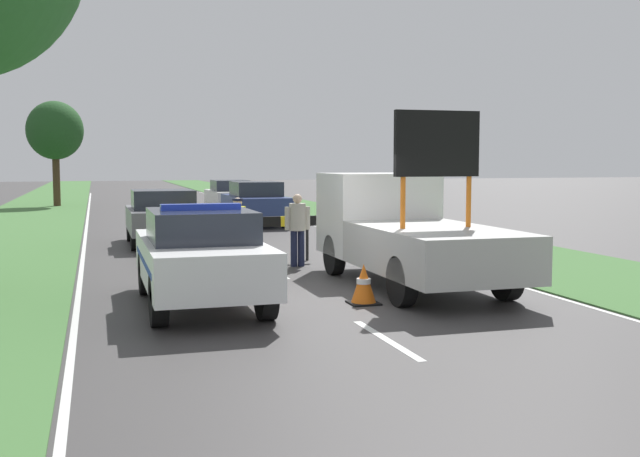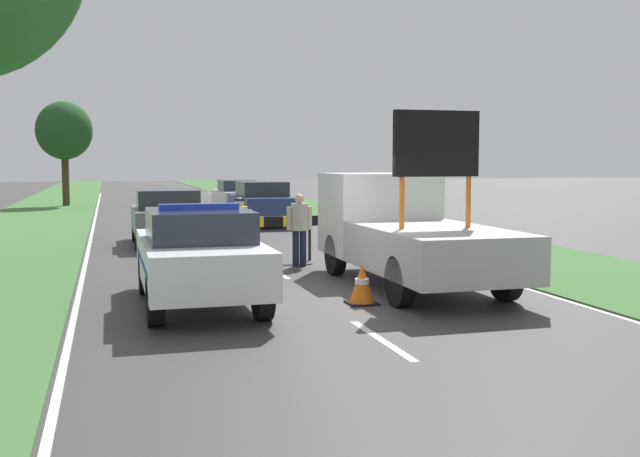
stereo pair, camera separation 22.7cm
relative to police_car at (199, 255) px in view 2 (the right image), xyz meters
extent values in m
plane|color=#3D3A3A|center=(2.06, 0.20, -0.84)|extent=(160.00, 160.00, 0.00)
cube|color=silver|center=(2.06, -3.03, -0.84)|extent=(0.12, 2.33, 0.01)
cube|color=silver|center=(2.06, 3.47, -0.84)|extent=(0.12, 2.33, 0.01)
cube|color=silver|center=(2.06, 9.98, -0.84)|extent=(0.12, 2.33, 0.01)
cube|color=silver|center=(2.06, 16.48, -0.84)|extent=(0.12, 2.33, 0.01)
cube|color=silver|center=(2.06, 22.99, -0.84)|extent=(0.12, 2.33, 0.01)
cube|color=silver|center=(2.06, 29.49, -0.84)|extent=(0.12, 2.33, 0.01)
cube|color=silver|center=(2.06, 36.00, -0.84)|extent=(0.12, 2.33, 0.01)
cube|color=silver|center=(2.06, 42.50, -0.84)|extent=(0.12, 2.33, 0.01)
cube|color=silver|center=(-1.96, 14.30, -0.84)|extent=(0.10, 63.01, 0.01)
cube|color=silver|center=(6.07, 14.30, -0.84)|extent=(0.10, 63.01, 0.01)
cube|color=#427038|center=(-4.23, 20.20, -0.83)|extent=(4.34, 120.00, 0.03)
cube|color=#427038|center=(8.34, 20.20, -0.83)|extent=(4.34, 120.00, 0.03)
cube|color=white|center=(0.00, 0.02, -0.09)|extent=(1.82, 4.41, 0.70)
cube|color=#282D38|center=(0.00, -0.12, 0.50)|extent=(1.60, 2.03, 0.49)
cylinder|color=black|center=(-0.79, 1.38, -0.44)|extent=(0.24, 0.80, 0.80)
cylinder|color=black|center=(0.79, 1.38, -0.44)|extent=(0.24, 0.80, 0.80)
cylinder|color=black|center=(-0.79, -1.35, -0.44)|extent=(0.24, 0.80, 0.80)
cylinder|color=black|center=(0.79, -1.35, -0.44)|extent=(0.24, 0.80, 0.80)
cube|color=#1E38C6|center=(0.00, -0.12, 0.80)|extent=(1.27, 0.24, 0.10)
cube|color=#193399|center=(0.00, 0.02, -0.06)|extent=(1.83, 3.62, 0.10)
cube|color=black|center=(0.00, 2.26, -0.16)|extent=(1.00, 0.08, 0.42)
cube|color=white|center=(4.11, 2.64, 0.43)|extent=(2.17, 1.85, 1.70)
cube|color=#232833|center=(4.11, 3.54, 0.74)|extent=(1.84, 0.04, 0.75)
cube|color=#B2B2AD|center=(4.11, -0.21, -0.03)|extent=(2.17, 3.84, 0.79)
cylinder|color=#D16619|center=(3.48, -0.21, 0.82)|extent=(0.09, 0.09, 0.90)
cylinder|color=#D16619|center=(4.75, -0.21, 0.82)|extent=(0.09, 0.09, 0.90)
cube|color=black|center=(4.11, -0.21, 1.84)|extent=(1.58, 0.12, 1.15)
cylinder|color=black|center=(3.15, 2.64, -0.42)|extent=(0.24, 0.84, 0.84)
cylinder|color=black|center=(5.08, 2.64, -0.42)|extent=(0.24, 0.84, 0.84)
cylinder|color=black|center=(3.15, -0.98, -0.42)|extent=(0.24, 0.84, 0.84)
cylinder|color=black|center=(5.08, -0.98, -0.42)|extent=(0.24, 0.84, 0.84)
cylinder|color=black|center=(0.97, 4.97, -0.42)|extent=(0.07, 0.07, 0.83)
cylinder|color=black|center=(3.22, 4.97, -0.42)|extent=(0.07, 0.07, 0.83)
cube|color=yellow|center=(0.92, 4.97, 0.11)|extent=(0.47, 0.08, 0.24)
cube|color=black|center=(1.39, 4.97, 0.11)|extent=(0.47, 0.08, 0.24)
cube|color=yellow|center=(1.86, 4.97, 0.11)|extent=(0.47, 0.08, 0.24)
cube|color=black|center=(2.33, 4.97, 0.11)|extent=(0.47, 0.08, 0.24)
cube|color=yellow|center=(2.79, 4.97, 0.11)|extent=(0.47, 0.08, 0.24)
cube|color=black|center=(3.26, 4.97, 0.11)|extent=(0.47, 0.08, 0.24)
cylinder|color=#191E38|center=(1.34, 4.30, -0.45)|extent=(0.15, 0.15, 0.78)
cylinder|color=#191E38|center=(1.50, 4.30, -0.45)|extent=(0.15, 0.15, 0.78)
cylinder|color=yellow|center=(1.42, 4.30, 0.23)|extent=(0.36, 0.36, 0.59)
cylinder|color=yellow|center=(1.19, 4.30, 0.20)|extent=(0.12, 0.12, 0.50)
cylinder|color=yellow|center=(1.64, 4.30, 0.20)|extent=(0.12, 0.12, 0.50)
sphere|color=beige|center=(1.42, 4.30, 0.62)|extent=(0.20, 0.20, 0.20)
cylinder|color=#141933|center=(1.42, 4.30, 0.68)|extent=(0.23, 0.23, 0.05)
cylinder|color=#191E38|center=(2.65, 4.05, -0.43)|extent=(0.15, 0.15, 0.82)
cylinder|color=#191E38|center=(2.82, 4.05, -0.43)|extent=(0.15, 0.15, 0.82)
cylinder|color=#B2AD9E|center=(2.73, 4.05, 0.28)|extent=(0.37, 0.37, 0.61)
cylinder|color=#B2AD9E|center=(2.50, 4.05, 0.25)|extent=(0.12, 0.12, 0.52)
cylinder|color=#B2AD9E|center=(2.96, 4.05, 0.25)|extent=(0.12, 0.12, 0.52)
sphere|color=beige|center=(2.73, 4.05, 0.69)|extent=(0.21, 0.21, 0.21)
cube|color=black|center=(0.16, 5.31, -0.83)|extent=(0.44, 0.44, 0.03)
cone|color=orange|center=(0.16, 5.31, -0.52)|extent=(0.37, 0.37, 0.57)
cylinder|color=white|center=(0.16, 5.31, -0.50)|extent=(0.21, 0.21, 0.08)
cube|color=black|center=(1.22, 0.58, -0.83)|extent=(0.39, 0.39, 0.03)
cone|color=orange|center=(1.22, 0.58, -0.56)|extent=(0.33, 0.33, 0.51)
cylinder|color=white|center=(1.22, 0.58, -0.53)|extent=(0.19, 0.19, 0.07)
cube|color=black|center=(2.63, -0.59, -0.83)|extent=(0.49, 0.49, 0.03)
cone|color=orange|center=(2.63, -0.59, -0.49)|extent=(0.42, 0.42, 0.65)
cylinder|color=white|center=(2.63, -0.59, -0.46)|extent=(0.24, 0.24, 0.09)
cube|color=slate|center=(0.20, 9.42, -0.13)|extent=(1.90, 3.95, 0.65)
cube|color=#282D38|center=(0.20, 9.30, 0.46)|extent=(1.68, 1.82, 0.53)
cylinder|color=black|center=(-0.63, 10.64, -0.45)|extent=(0.24, 0.78, 0.78)
cylinder|color=black|center=(1.03, 10.64, -0.45)|extent=(0.24, 0.78, 0.78)
cylinder|color=black|center=(-0.63, 8.19, -0.45)|extent=(0.24, 0.78, 0.78)
cylinder|color=black|center=(1.03, 8.19, -0.45)|extent=(0.24, 0.78, 0.78)
cube|color=navy|center=(4.08, 15.13, -0.11)|extent=(1.88, 4.37, 0.72)
cube|color=#282D38|center=(4.08, 15.00, 0.51)|extent=(1.65, 2.01, 0.53)
cylinder|color=black|center=(3.26, 16.48, -0.47)|extent=(0.24, 0.74, 0.74)
cylinder|color=black|center=(4.90, 16.48, -0.47)|extent=(0.24, 0.74, 0.74)
cylinder|color=black|center=(3.26, 13.77, -0.47)|extent=(0.24, 0.74, 0.74)
cylinder|color=black|center=(4.90, 13.77, -0.47)|extent=(0.24, 0.74, 0.74)
cube|color=silver|center=(4.21, 21.41, -0.14)|extent=(1.72, 4.23, 0.68)
cube|color=#282D38|center=(4.21, 21.28, 0.44)|extent=(1.51, 1.95, 0.48)
cylinder|color=black|center=(3.47, 22.72, -0.48)|extent=(0.24, 0.72, 0.72)
cylinder|color=black|center=(4.95, 22.72, -0.48)|extent=(0.24, 0.72, 0.72)
cylinder|color=black|center=(3.47, 20.10, -0.48)|extent=(0.24, 0.72, 0.72)
cylinder|color=black|center=(4.95, 20.10, -0.48)|extent=(0.24, 0.72, 0.72)
cylinder|color=#42301E|center=(-3.55, 29.29, 0.60)|extent=(0.37, 0.37, 2.88)
ellipsoid|color=#1E471E|center=(-3.55, 29.29, 3.13)|extent=(2.89, 2.89, 3.03)
camera|label=1|loc=(-1.62, -12.17, 1.54)|focal=42.00mm
camera|label=2|loc=(-1.40, -12.24, 1.54)|focal=42.00mm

